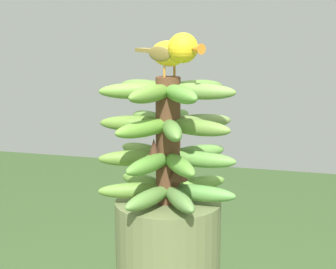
% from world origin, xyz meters
% --- Properties ---
extents(banana_bunch, '(0.29, 0.29, 0.26)m').
position_xyz_m(banana_bunch, '(-0.00, 0.00, 1.11)').
color(banana_bunch, brown).
rests_on(banana_bunch, banana_tree).
extents(perched_bird, '(0.17, 0.14, 0.09)m').
position_xyz_m(perched_bird, '(-0.02, 0.01, 1.29)').
color(perched_bird, '#C68933').
rests_on(perched_bird, banana_bunch).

